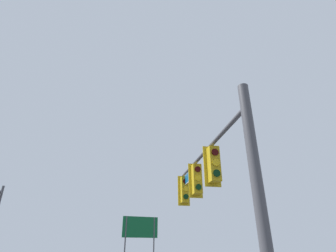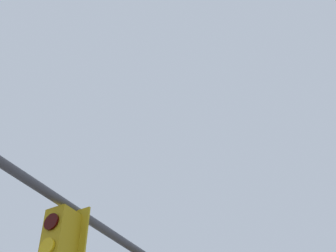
% 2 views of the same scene
% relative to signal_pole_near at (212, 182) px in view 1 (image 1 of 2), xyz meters
% --- Properties ---
extents(signal_pole_near, '(7.04, 0.58, 5.58)m').
position_rel_signal_pole_near_xyz_m(signal_pole_near, '(0.00, 0.00, 0.00)').
color(signal_pole_near, '#47474C').
rests_on(signal_pole_near, ground_plane).
extents(highway_sign, '(0.60, 3.20, 4.67)m').
position_rel_signal_pole_near_xyz_m(highway_sign, '(17.32, 0.47, -0.46)').
color(highway_sign, '#47474C').
rests_on(highway_sign, ground_plane).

